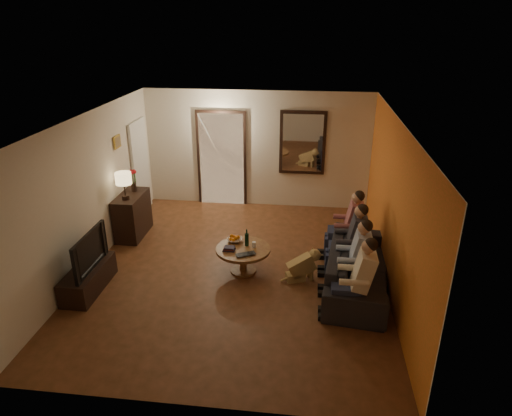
# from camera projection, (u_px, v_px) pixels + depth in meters

# --- Properties ---
(floor) EXTENTS (5.00, 6.00, 0.01)m
(floor) POSITION_uv_depth(u_px,v_px,m) (237.00, 270.00, 7.89)
(floor) COLOR #492B13
(floor) RESTS_ON ground
(ceiling) EXTENTS (5.00, 6.00, 0.01)m
(ceiling) POSITION_uv_depth(u_px,v_px,m) (234.00, 120.00, 6.87)
(ceiling) COLOR white
(ceiling) RESTS_ON back_wall
(back_wall) EXTENTS (5.00, 0.02, 2.60)m
(back_wall) POSITION_uv_depth(u_px,v_px,m) (257.00, 150.00, 10.12)
(back_wall) COLOR beige
(back_wall) RESTS_ON floor
(front_wall) EXTENTS (5.00, 0.02, 2.60)m
(front_wall) POSITION_uv_depth(u_px,v_px,m) (188.00, 310.00, 4.64)
(front_wall) COLOR beige
(front_wall) RESTS_ON floor
(left_wall) EXTENTS (0.02, 6.00, 2.60)m
(left_wall) POSITION_uv_depth(u_px,v_px,m) (88.00, 193.00, 7.65)
(left_wall) COLOR beige
(left_wall) RESTS_ON floor
(right_wall) EXTENTS (0.02, 6.00, 2.60)m
(right_wall) POSITION_uv_depth(u_px,v_px,m) (394.00, 207.00, 7.10)
(right_wall) COLOR beige
(right_wall) RESTS_ON floor
(orange_accent) EXTENTS (0.01, 6.00, 2.60)m
(orange_accent) POSITION_uv_depth(u_px,v_px,m) (393.00, 207.00, 7.10)
(orange_accent) COLOR #C17720
(orange_accent) RESTS_ON right_wall
(kitchen_doorway) EXTENTS (1.00, 0.06, 2.10)m
(kitchen_doorway) POSITION_uv_depth(u_px,v_px,m) (222.00, 160.00, 10.28)
(kitchen_doorway) COLOR #FFE0A5
(kitchen_doorway) RESTS_ON floor
(door_trim) EXTENTS (1.12, 0.04, 2.22)m
(door_trim) POSITION_uv_depth(u_px,v_px,m) (222.00, 160.00, 10.27)
(door_trim) COLOR black
(door_trim) RESTS_ON floor
(fridge_glimpse) EXTENTS (0.45, 0.03, 1.70)m
(fridge_glimpse) POSITION_uv_depth(u_px,v_px,m) (233.00, 166.00, 10.32)
(fridge_glimpse) COLOR silver
(fridge_glimpse) RESTS_ON floor
(mirror_frame) EXTENTS (1.00, 0.05, 1.40)m
(mirror_frame) POSITION_uv_depth(u_px,v_px,m) (303.00, 143.00, 9.89)
(mirror_frame) COLOR black
(mirror_frame) RESTS_ON back_wall
(mirror_glass) EXTENTS (0.86, 0.02, 1.26)m
(mirror_glass) POSITION_uv_depth(u_px,v_px,m) (303.00, 143.00, 9.86)
(mirror_glass) COLOR white
(mirror_glass) RESTS_ON back_wall
(white_door) EXTENTS (0.06, 0.85, 2.04)m
(white_door) POSITION_uv_depth(u_px,v_px,m) (140.00, 167.00, 9.86)
(white_door) COLOR white
(white_door) RESTS_ON floor
(framed_art) EXTENTS (0.03, 0.28, 0.24)m
(framed_art) POSITION_uv_depth(u_px,v_px,m) (117.00, 142.00, 8.62)
(framed_art) COLOR #B28C33
(framed_art) RESTS_ON left_wall
(art_canvas) EXTENTS (0.01, 0.22, 0.18)m
(art_canvas) POSITION_uv_depth(u_px,v_px,m) (118.00, 142.00, 8.62)
(art_canvas) COLOR brown
(art_canvas) RESTS_ON left_wall
(dresser) EXTENTS (0.45, 0.96, 0.85)m
(dresser) POSITION_uv_depth(u_px,v_px,m) (132.00, 215.00, 8.97)
(dresser) COLOR black
(dresser) RESTS_ON floor
(table_lamp) EXTENTS (0.30, 0.30, 0.54)m
(table_lamp) POSITION_uv_depth(u_px,v_px,m) (124.00, 186.00, 8.50)
(table_lamp) COLOR beige
(table_lamp) RESTS_ON dresser
(flower_vase) EXTENTS (0.14, 0.14, 0.44)m
(flower_vase) POSITION_uv_depth(u_px,v_px,m) (133.00, 181.00, 8.92)
(flower_vase) COLOR red
(flower_vase) RESTS_ON dresser
(tv_stand) EXTENTS (0.45, 1.17, 0.39)m
(tv_stand) POSITION_uv_depth(u_px,v_px,m) (88.00, 279.00, 7.26)
(tv_stand) COLOR black
(tv_stand) RESTS_ON floor
(tv) EXTENTS (1.06, 0.14, 0.61)m
(tv) POSITION_uv_depth(u_px,v_px,m) (84.00, 251.00, 7.06)
(tv) COLOR black
(tv) RESTS_ON tv_stand
(sofa) EXTENTS (2.45, 1.21, 0.69)m
(sofa) POSITION_uv_depth(u_px,v_px,m) (358.00, 267.00, 7.31)
(sofa) COLOR black
(sofa) RESTS_ON floor
(person_a) EXTENTS (0.60, 0.40, 1.20)m
(person_a) POSITION_uv_depth(u_px,v_px,m) (358.00, 283.00, 6.40)
(person_a) COLOR tan
(person_a) RESTS_ON sofa
(person_b) EXTENTS (0.60, 0.40, 1.20)m
(person_b) POSITION_uv_depth(u_px,v_px,m) (355.00, 262.00, 6.95)
(person_b) COLOR tan
(person_b) RESTS_ON sofa
(person_c) EXTENTS (0.60, 0.40, 1.20)m
(person_c) POSITION_uv_depth(u_px,v_px,m) (352.00, 243.00, 7.49)
(person_c) COLOR tan
(person_c) RESTS_ON sofa
(person_d) EXTENTS (0.60, 0.40, 1.20)m
(person_d) POSITION_uv_depth(u_px,v_px,m) (349.00, 228.00, 8.04)
(person_d) COLOR tan
(person_d) RESTS_ON sofa
(dog) EXTENTS (0.61, 0.42, 0.56)m
(dog) POSITION_uv_depth(u_px,v_px,m) (302.00, 265.00, 7.48)
(dog) COLOR tan
(dog) RESTS_ON floor
(coffee_table) EXTENTS (1.16, 1.16, 0.45)m
(coffee_table) POSITION_uv_depth(u_px,v_px,m) (243.00, 260.00, 7.75)
(coffee_table) COLOR #592A1A
(coffee_table) RESTS_ON floor
(bowl) EXTENTS (0.26, 0.26, 0.06)m
(bowl) POSITION_uv_depth(u_px,v_px,m) (235.00, 240.00, 7.87)
(bowl) COLOR white
(bowl) RESTS_ON coffee_table
(oranges) EXTENTS (0.20, 0.20, 0.08)m
(oranges) POSITION_uv_depth(u_px,v_px,m) (235.00, 236.00, 7.84)
(oranges) COLOR orange
(oranges) RESTS_ON bowl
(wine_bottle) EXTENTS (0.07, 0.07, 0.31)m
(wine_bottle) POSITION_uv_depth(u_px,v_px,m) (247.00, 237.00, 7.69)
(wine_bottle) COLOR black
(wine_bottle) RESTS_ON coffee_table
(wine_glass) EXTENTS (0.06, 0.06, 0.10)m
(wine_glass) POSITION_uv_depth(u_px,v_px,m) (254.00, 245.00, 7.67)
(wine_glass) COLOR silver
(wine_glass) RESTS_ON coffee_table
(book_stack) EXTENTS (0.20, 0.15, 0.07)m
(book_stack) POSITION_uv_depth(u_px,v_px,m) (229.00, 248.00, 7.58)
(book_stack) COLOR black
(book_stack) RESTS_ON coffee_table
(laptop) EXTENTS (0.39, 0.34, 0.03)m
(laptop) POSITION_uv_depth(u_px,v_px,m) (247.00, 256.00, 7.39)
(laptop) COLOR black
(laptop) RESTS_ON coffee_table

